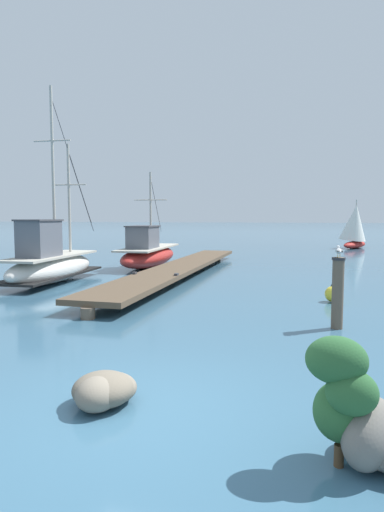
{
  "coord_description": "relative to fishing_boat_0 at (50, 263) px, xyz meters",
  "views": [
    {
      "loc": [
        2.37,
        -5.05,
        2.54
      ],
      "look_at": [
        -1.6,
        7.01,
        1.4
      ],
      "focal_mm": 30.39,
      "sensor_mm": 36.0,
      "label": 1
    }
  ],
  "objects": [
    {
      "name": "ground_plane",
      "position": [
        8.04,
        -9.04,
        -0.78
      ],
      "size": [
        400.0,
        400.0,
        0.0
      ],
      "primitive_type": "plane",
      "color": "#38607A"
    },
    {
      "name": "distant_sailboat",
      "position": [
        11.95,
        23.52,
        1.01
      ],
      "size": [
        2.96,
        4.31,
        3.96
      ],
      "color": "#AD2823",
      "rests_on": "ground"
    },
    {
      "name": "shore_rock_near_right",
      "position": [
        7.51,
        -9.08,
        -0.56
      ],
      "size": [
        1.16,
        1.22,
        0.44
      ],
      "color": "#6D6353",
      "rests_on": "ground"
    },
    {
      "name": "mooring_piling",
      "position": [
        10.52,
        -3.82,
        0.08
      ],
      "size": [
        0.3,
        0.3,
        1.64
      ],
      "color": "brown",
      "rests_on": "ground"
    },
    {
      "name": "mooring_buoy",
      "position": [
        10.42,
        -0.59,
        -0.53
      ],
      "size": [
        0.48,
        0.48,
        0.56
      ],
      "color": "yellow",
      "rests_on": "ground"
    },
    {
      "name": "shore_rock_mid_cluster",
      "position": [
        10.9,
        -9.42,
        -0.52
      ],
      "size": [
        1.3,
        1.28,
        0.71
      ],
      "color": "slate",
      "rests_on": "ground"
    },
    {
      "name": "floating_dock",
      "position": [
        4.04,
        3.7,
        -0.41
      ],
      "size": [
        2.92,
        17.32,
        0.53
      ],
      "color": "brown",
      "rests_on": "ground"
    },
    {
      "name": "perched_seagull",
      "position": [
        10.52,
        -3.82,
        1.01
      ],
      "size": [
        0.18,
        0.38,
        0.27
      ],
      "color": "gold",
      "rests_on": "mooring_piling"
    },
    {
      "name": "fishing_boat_0",
      "position": [
        0.0,
        0.0,
        0.0
      ],
      "size": [
        2.37,
        6.79,
        7.55
      ],
      "color": "silver",
      "rests_on": "ground"
    },
    {
      "name": "coastal_shrub",
      "position": [
        10.52,
        -9.6,
        0.01
      ],
      "size": [
        0.71,
        0.7,
        1.36
      ],
      "color": "#4C3823",
      "rests_on": "ground"
    },
    {
      "name": "fishing_boat_1",
      "position": [
        1.37,
        6.2,
        -0.08
      ],
      "size": [
        2.7,
        6.79,
        4.85
      ],
      "color": "#AD2823",
      "rests_on": "ground"
    }
  ]
}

